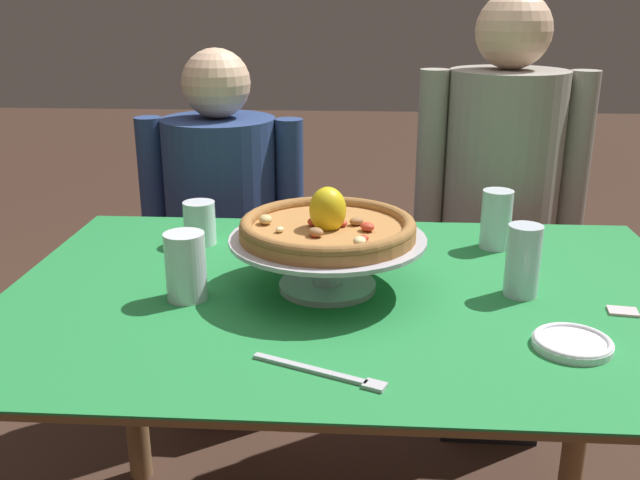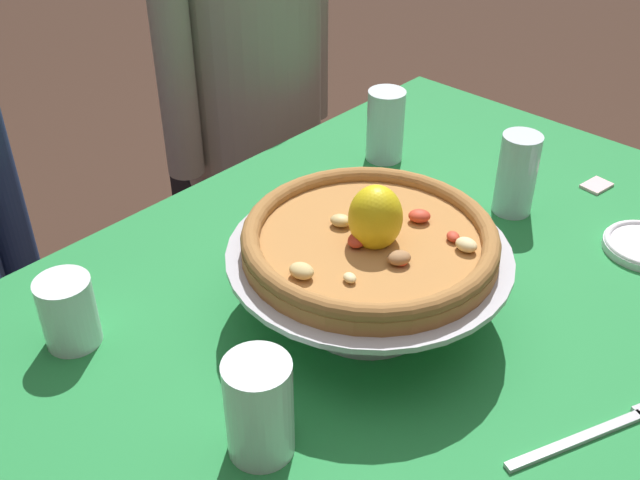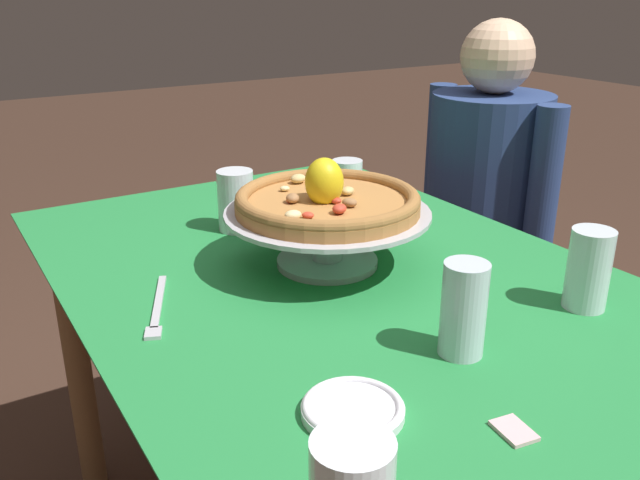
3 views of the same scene
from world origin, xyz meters
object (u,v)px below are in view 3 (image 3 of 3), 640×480
at_px(pizza_stand, 327,228).
at_px(side_plate, 353,409).
at_px(pizza, 327,200).
at_px(water_glass_side_left, 236,205).
at_px(diner_left, 481,229).
at_px(dinner_fork, 157,309).
at_px(water_glass_back_right, 588,274).
at_px(sugar_packet, 514,431).
at_px(water_glass_back_left, 347,183).
at_px(water_glass_side_right, 464,315).

xyz_separation_m(pizza_stand, side_plate, (0.40, -0.22, -0.06)).
distance_m(pizza, water_glass_side_left, 0.27).
bearing_deg(diner_left, water_glass_side_left, -83.01).
xyz_separation_m(pizza_stand, dinner_fork, (0.01, -0.33, -0.07)).
relative_size(water_glass_back_right, sugar_packet, 2.61).
height_order(water_glass_back_left, water_glass_back_right, water_glass_back_right).
bearing_deg(pizza_stand, pizza, -88.49).
relative_size(pizza, sugar_packet, 6.55).
relative_size(sugar_packet, diner_left, 0.04).
xyz_separation_m(water_glass_side_left, sugar_packet, (0.78, -0.01, -0.05)).
xyz_separation_m(pizza_stand, water_glass_back_right, (0.36, 0.26, -0.01)).
bearing_deg(side_plate, water_glass_back_left, 146.77).
height_order(pizza, side_plate, pizza).
relative_size(water_glass_back_left, sugar_packet, 1.94).
bearing_deg(water_glass_side_left, pizza_stand, 13.69).
distance_m(pizza, sugar_packet, 0.54).
distance_m(water_glass_back_left, sugar_packet, 0.89).
relative_size(water_glass_side_right, water_glass_back_left, 1.40).
bearing_deg(sugar_packet, water_glass_back_left, 158.86).
bearing_deg(dinner_fork, side_plate, 15.92).
height_order(pizza, water_glass_side_left, pizza).
bearing_deg(side_plate, diner_left, 127.92).
distance_m(pizza_stand, side_plate, 0.46).
height_order(water_glass_side_left, diner_left, diner_left).
relative_size(pizza_stand, side_plate, 2.95).
bearing_deg(dinner_fork, water_glass_side_right, 42.79).
bearing_deg(diner_left, pizza_stand, -64.77).
height_order(water_glass_back_left, side_plate, water_glass_back_left).
relative_size(water_glass_side_left, dinner_fork, 0.62).
bearing_deg(diner_left, water_glass_back_right, -34.86).
xyz_separation_m(pizza_stand, water_glass_side_left, (-0.26, -0.06, -0.02)).
xyz_separation_m(side_plate, diner_left, (-0.76, 0.97, -0.20)).
relative_size(pizza_stand, pizza, 1.13).
xyz_separation_m(water_glass_side_left, dinner_fork, (0.27, -0.26, -0.05)).
distance_m(water_glass_side_left, diner_left, 0.86).
xyz_separation_m(pizza_stand, water_glass_side_right, (0.36, -0.01, -0.01)).
distance_m(water_glass_side_left, sugar_packet, 0.78).
distance_m(water_glass_side_left, water_glass_back_right, 0.69).
bearing_deg(sugar_packet, water_glass_side_left, 178.97).
distance_m(water_glass_back_right, dinner_fork, 0.68).
height_order(side_plate, diner_left, diner_left).
bearing_deg(water_glass_back_right, water_glass_side_left, -152.40).
bearing_deg(water_glass_back_left, sugar_packet, -21.14).
distance_m(pizza, water_glass_back_left, 0.40).
height_order(water_glass_side_right, diner_left, diner_left).
distance_m(pizza, water_glass_side_right, 0.37).
height_order(water_glass_back_right, sugar_packet, water_glass_back_right).
distance_m(pizza, water_glass_back_right, 0.45).
xyz_separation_m(pizza_stand, sugar_packet, (0.53, -0.08, -0.07)).
bearing_deg(water_glass_back_right, pizza_stand, -144.16).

